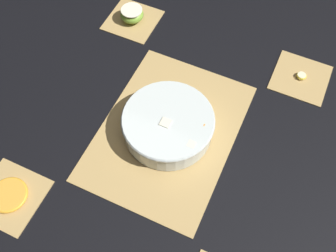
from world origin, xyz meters
TOP-DOWN VIEW (x-y plane):
  - ground_plane at (0.00, 0.00)m, footprint 6.00×6.00m
  - bamboo_mat_center at (0.00, 0.00)m, footprint 0.47×0.34m
  - coaster_mat_near_left at (-0.33, -0.28)m, footprint 0.16×0.16m
  - coaster_mat_near_right at (0.33, -0.28)m, footprint 0.16×0.16m
  - coaster_mat_far_left at (-0.33, 0.28)m, footprint 0.16×0.16m
  - fruit_salad_bowl at (-0.00, -0.00)m, footprint 0.24×0.24m
  - apple_half at (-0.33, -0.28)m, footprint 0.07×0.07m
  - orange_slice_whole at (0.33, -0.28)m, footprint 0.09×0.09m
  - banana_coin_single at (-0.33, 0.28)m, footprint 0.03×0.03m

SIDE VIEW (x-z plane):
  - ground_plane at x=0.00m, z-range 0.00..0.00m
  - coaster_mat_near_left at x=-0.33m, z-range 0.00..0.01m
  - coaster_mat_near_right at x=0.33m, z-range 0.00..0.01m
  - coaster_mat_far_left at x=-0.33m, z-range 0.00..0.01m
  - bamboo_mat_center at x=0.00m, z-range 0.00..0.01m
  - banana_coin_single at x=-0.33m, z-range 0.01..0.01m
  - orange_slice_whole at x=0.33m, z-range 0.01..0.02m
  - apple_half at x=-0.33m, z-range 0.01..0.05m
  - fruit_salad_bowl at x=0.00m, z-range 0.01..0.08m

